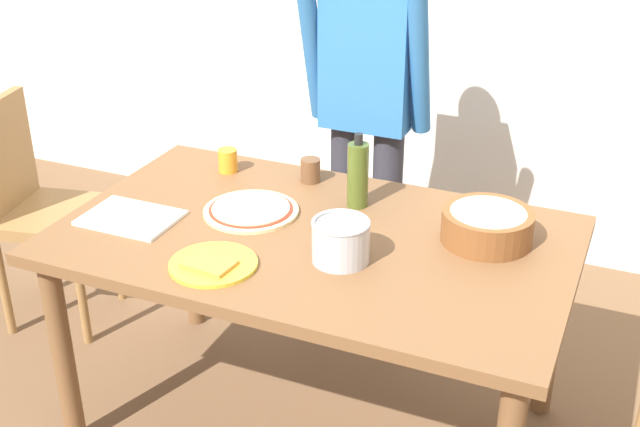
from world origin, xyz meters
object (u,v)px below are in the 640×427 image
Objects in this scene: steel_pot at (341,240)px; popcorn_bowl at (487,223)px; cutting_board_white at (131,218)px; person_cook at (368,103)px; cup_small_brown at (310,170)px; dining_table at (314,260)px; olive_oil_bottle at (358,174)px; chair_wooden_left at (35,200)px; cup_orange at (228,161)px; plate_with_slice at (213,264)px; pizza_raw_on_board at (251,210)px.

popcorn_bowl is at bearing 38.32° from steel_pot.
popcorn_bowl is 1.14m from cutting_board_white.
person_cook is 19.06× the size of cup_small_brown.
olive_oil_bottle is at bearing 78.43° from dining_table.
chair_wooden_left is 0.88m from cup_orange.
dining_table is 0.60m from cup_orange.
cup_small_brown is at bearing 164.00° from popcorn_bowl.
steel_pot reaches higher than plate_with_slice.
steel_pot is at bearing -141.68° from popcorn_bowl.
dining_table is at bearing -101.57° from olive_oil_bottle.
popcorn_bowl reaches higher than cutting_board_white.
cutting_board_white is (0.73, -0.35, 0.23)m from chair_wooden_left.
cup_orange and cup_small_brown have the same top height.
steel_pot is 0.58× the size of cutting_board_white.
olive_oil_bottle reaches higher than cutting_board_white.
dining_table is at bearing 57.67° from plate_with_slice.
popcorn_bowl is 3.29× the size of cup_orange.
cutting_board_white reaches higher than dining_table.
popcorn_bowl is at bearing -16.00° from cup_small_brown.
cup_orange is at bearing 8.40° from chair_wooden_left.
chair_wooden_left is 3.71× the size of olive_oil_bottle.
person_cook is at bearing 97.76° from dining_table.
cutting_board_white is at bearing -118.33° from person_cook.
dining_table is 0.37m from plate_with_slice.
chair_wooden_left is at bearing 155.91° from plate_with_slice.
olive_oil_bottle is 0.26m from cup_small_brown.
cutting_board_white is (-0.72, -0.02, -0.06)m from steel_pot.
cutting_board_white is (-0.40, 0.16, -0.00)m from plate_with_slice.
olive_oil_bottle is at bearing 31.35° from cutting_board_white.
cutting_board_white is at bearing 158.13° from plate_with_slice.
steel_pot is at bearing -24.20° from pizza_raw_on_board.
cutting_board_white is (-0.10, -0.47, -0.04)m from cup_orange.
popcorn_bowl is 0.46m from olive_oil_bottle.
popcorn_bowl is at bearing 34.19° from plate_with_slice.
chair_wooden_left reaches higher than plate_with_slice.
pizza_raw_on_board is 1.21× the size of plate_with_slice.
cup_small_brown is at bearing 50.79° from cutting_board_white.
chair_wooden_left is at bearing -178.24° from olive_oil_bottle.
popcorn_bowl is (1.82, -0.03, 0.28)m from chair_wooden_left.
olive_oil_bottle is at bearing 103.45° from steel_pot.
steel_pot is at bearing -76.55° from olive_oil_bottle.
steel_pot is 0.77m from cup_orange.
chair_wooden_left is 3.02× the size of pizza_raw_on_board.
dining_table is at bearing -82.24° from person_cook.
chair_wooden_left is (-1.22, -0.55, -0.40)m from person_cook.
olive_oil_bottle reaches higher than popcorn_bowl.
steel_pot reaches higher than pizza_raw_on_board.
person_cook reaches higher than popcorn_bowl.
dining_table is 9.22× the size of steel_pot.
olive_oil_bottle is (0.30, 0.19, 0.10)m from pizza_raw_on_board.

